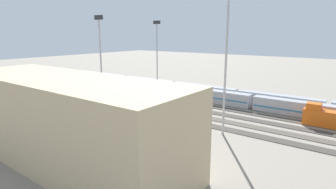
{
  "coord_description": "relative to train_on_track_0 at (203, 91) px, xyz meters",
  "views": [
    {
      "loc": [
        -42.52,
        65.98,
        20.51
      ],
      "look_at": [
        5.88,
        0.59,
        2.5
      ],
      "focal_mm": 29.27,
      "sensor_mm": 36.0,
      "label": 1
    }
  ],
  "objects": [
    {
      "name": "train_on_track_0",
      "position": [
        0.0,
        0.0,
        0.0
      ],
      "size": [
        119.8,
        3.06,
        3.8
      ],
      "color": "#A8AAB2",
      "rests_on": "ground_plane"
    },
    {
      "name": "light_mast_3",
      "position": [
        -20.42,
        28.01,
        17.61
      ],
      "size": [
        2.8,
        0.7,
        31.45
      ],
      "color": "#9EA0A5",
      "rests_on": "ground_plane"
    },
    {
      "name": "track_bed_2",
      "position": [
        -0.98,
        10.0,
        -1.96
      ],
      "size": [
        140.0,
        2.8,
        0.12
      ],
      "primitive_type": "cube",
      "color": "#3D3833",
      "rests_on": "ground_plane"
    },
    {
      "name": "train_on_track_1",
      "position": [
        -4.16,
        5.0,
        0.04
      ],
      "size": [
        114.8,
        3.06,
        4.4
      ],
      "color": "black",
      "rests_on": "ground_plane"
    },
    {
      "name": "train_on_track_2",
      "position": [
        -37.11,
        10.0,
        0.14
      ],
      "size": [
        10.0,
        3.0,
        5.0
      ],
      "color": "#D85914",
      "rests_on": "ground_plane"
    },
    {
      "name": "track_bed_4",
      "position": [
        -0.98,
        20.0,
        -1.96
      ],
      "size": [
        140.0,
        2.8,
        0.12
      ],
      "primitive_type": "cube",
      "color": "#4C443D",
      "rests_on": "ground_plane"
    },
    {
      "name": "track_bed_3",
      "position": [
        -0.98,
        15.0,
        -1.96
      ],
      "size": [
        140.0,
        2.8,
        0.12
      ],
      "primitive_type": "cube",
      "color": "#3D3833",
      "rests_on": "ground_plane"
    },
    {
      "name": "ground_plane",
      "position": [
        -0.98,
        12.5,
        -2.02
      ],
      "size": [
        400.0,
        400.0,
        0.0
      ],
      "primitive_type": "plane",
      "color": "gray"
    },
    {
      "name": "track_bed_0",
      "position": [
        -0.98,
        0.0,
        -1.96
      ],
      "size": [
        140.0,
        2.8,
        0.12
      ],
      "primitive_type": "cube",
      "color": "#4C443D",
      "rests_on": "ground_plane"
    },
    {
      "name": "light_mast_0",
      "position": [
        21.18,
        -2.02,
        14.27
      ],
      "size": [
        2.8,
        0.7,
        25.29
      ],
      "color": "#9EA0A5",
      "rests_on": "ground_plane"
    },
    {
      "name": "maintenance_shed",
      "position": [
        -4.98,
        54.38,
        4.93
      ],
      "size": [
        45.31,
        14.24,
        13.9
      ],
      "primitive_type": "cube",
      "color": "tan",
      "rests_on": "ground_plane"
    },
    {
      "name": "track_bed_1",
      "position": [
        -0.98,
        5.0,
        -1.96
      ],
      "size": [
        140.0,
        2.8,
        0.12
      ],
      "primitive_type": "cube",
      "color": "#4C443D",
      "rests_on": "ground_plane"
    },
    {
      "name": "track_bed_5",
      "position": [
        -0.98,
        25.0,
        -1.96
      ],
      "size": [
        140.0,
        2.8,
        0.12
      ],
      "primitive_type": "cube",
      "color": "#3D3833",
      "rests_on": "ground_plane"
    },
    {
      "name": "light_mast_1",
      "position": [
        17.7,
        27.64,
        14.4
      ],
      "size": [
        2.8,
        0.7,
        25.54
      ],
      "color": "#9EA0A5",
      "rests_on": "ground_plane"
    }
  ]
}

